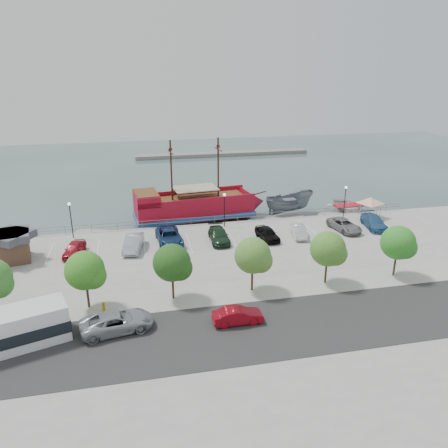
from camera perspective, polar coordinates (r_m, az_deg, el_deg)
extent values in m
plane|color=#334845|center=(48.83, 1.64, -4.02)|extent=(160.00, 160.00, 0.00)
cube|color=gray|center=(31.50, 11.10, -18.76)|extent=(100.00, 58.00, 1.20)
cube|color=#2C2C2C|center=(34.88, 7.97, -13.04)|extent=(100.00, 8.00, 0.04)
cube|color=#9C9C8C|center=(39.74, 5.06, -8.45)|extent=(100.00, 4.00, 0.05)
cylinder|color=slate|center=(55.19, -0.23, 1.08)|extent=(50.00, 0.06, 0.06)
cylinder|color=slate|center=(55.32, -0.23, 0.69)|extent=(50.00, 0.06, 0.06)
cube|color=gray|center=(102.29, -0.13, 9.13)|extent=(40.00, 3.00, 0.80)
cube|color=#A20C22|center=(58.72, -3.90, 2.12)|extent=(15.99, 6.58, 2.52)
cube|color=#2655A3|center=(58.98, -3.88, 1.35)|extent=(16.31, 6.90, 0.58)
cone|color=#A20C22|center=(61.30, 3.85, 2.90)|extent=(3.61, 4.98, 4.66)
cube|color=#A20C22|center=(56.97, -10.11, 3.32)|extent=(3.44, 5.15, 1.36)
cube|color=brown|center=(56.77, -10.15, 4.03)|extent=(3.21, 4.75, 0.12)
cube|color=brown|center=(58.44, -3.47, 3.39)|extent=(13.03, 5.67, 0.15)
cube|color=#A20C22|center=(60.41, -4.50, 4.21)|extent=(15.46, 1.95, 0.68)
cube|color=#A20C22|center=(56.08, -3.33, 2.97)|extent=(15.46, 1.95, 0.68)
cylinder|color=#382111|center=(58.23, -0.76, 7.36)|extent=(0.26, 0.26, 7.96)
cylinder|color=#382111|center=(56.68, -6.90, 6.86)|extent=(0.26, 0.26, 7.96)
cylinder|color=#382111|center=(57.74, -0.77, 9.71)|extent=(0.46, 2.91, 0.14)
cylinder|color=#382111|center=(56.18, -7.00, 9.27)|extent=(0.46, 2.91, 0.14)
cube|color=tan|center=(57.98, -3.78, 4.69)|extent=(6.01, 4.30, 0.12)
cylinder|color=#382111|center=(61.21, 4.47, 4.00)|extent=(2.42, 0.43, 0.57)
imported|color=slate|center=(61.87, 8.52, 2.51)|extent=(7.97, 4.35, 2.92)
imported|color=silver|center=(64.68, 15.89, 1.99)|extent=(4.68, 6.49, 1.33)
cube|color=gray|center=(56.26, -15.76, -1.24)|extent=(6.72, 4.29, 0.37)
cube|color=gray|center=(59.05, 7.04, 0.45)|extent=(7.99, 3.08, 0.45)
cube|color=gray|center=(62.65, 15.22, 1.01)|extent=(7.12, 3.82, 0.39)
cube|color=brown|center=(49.55, -25.97, -3.02)|extent=(3.89, 3.89, 2.41)
cube|color=#45464F|center=(49.04, -26.23, -1.43)|extent=(4.41, 4.41, 0.77)
cylinder|color=slate|center=(61.31, 17.25, 2.15)|extent=(0.08, 0.08, 1.97)
cylinder|color=slate|center=(61.64, 19.39, 2.00)|extent=(0.08, 0.08, 1.97)
cylinder|color=slate|center=(59.12, 17.47, 1.47)|extent=(0.08, 0.08, 1.97)
cylinder|color=slate|center=(59.45, 19.68, 1.32)|extent=(0.08, 0.08, 1.97)
pyramid|color=white|center=(59.87, 18.63, 3.33)|extent=(4.91, 4.91, 0.80)
imported|color=#979BA2|center=(34.59, -13.79, -12.32)|extent=(5.80, 3.41, 1.52)
imported|color=maroon|center=(34.59, 1.82, -11.88)|extent=(3.96, 1.39, 1.30)
cube|color=silver|center=(35.00, -26.20, -12.37)|extent=(8.22, 4.91, 2.78)
cube|color=black|center=(35.08, -26.16, -12.60)|extent=(8.36, 5.05, 0.89)
cylinder|color=#C98F17|center=(37.59, -15.44, -10.44)|extent=(0.26, 0.26, 0.64)
sphere|color=#C98F17|center=(37.42, -15.49, -9.98)|extent=(0.28, 0.28, 0.28)
cylinder|color=black|center=(53.11, -19.31, 0.33)|extent=(0.12, 0.12, 4.00)
sphere|color=#FFF2CC|center=(52.47, -19.57, 2.48)|extent=(0.36, 0.36, 0.36)
cylinder|color=black|center=(53.65, 0.05, 1.70)|extent=(0.12, 0.12, 4.00)
sphere|color=#FFF2CC|center=(53.02, 0.05, 3.85)|extent=(0.36, 0.36, 0.36)
cylinder|color=black|center=(58.93, 15.47, 2.66)|extent=(0.12, 0.12, 4.00)
sphere|color=#FFF2CC|center=(58.36, 15.66, 4.62)|extent=(0.36, 0.36, 0.36)
cylinder|color=#473321|center=(38.03, -17.36, -8.92)|extent=(0.20, 0.20, 2.20)
sphere|color=#33751F|center=(37.01, -17.73, -5.80)|extent=(3.20, 3.20, 3.20)
sphere|color=#33751F|center=(36.84, -16.77, -6.50)|extent=(2.20, 2.20, 2.20)
cylinder|color=#473321|center=(37.87, -6.68, -8.19)|extent=(0.20, 0.20, 2.20)
sphere|color=#204A17|center=(36.83, -6.83, -5.04)|extent=(3.20, 3.20, 3.20)
sphere|color=#204A17|center=(36.78, -5.82, -5.73)|extent=(2.20, 2.20, 2.20)
cylinder|color=#473321|center=(38.98, 3.69, -7.22)|extent=(0.20, 0.20, 2.20)
sphere|color=#48742B|center=(37.97, 3.76, -4.13)|extent=(3.20, 3.20, 3.20)
sphere|color=#48742B|center=(38.03, 4.75, -4.78)|extent=(2.20, 2.20, 2.20)
cylinder|color=#473321|center=(41.26, 13.15, -6.11)|extent=(0.20, 0.20, 2.20)
sphere|color=#427427|center=(40.31, 13.41, -3.18)|extent=(3.20, 3.20, 3.20)
sphere|color=#427427|center=(40.48, 14.31, -3.78)|extent=(2.20, 2.20, 2.20)
cylinder|color=#473321|center=(44.54, 21.39, -5.02)|extent=(0.20, 0.20, 2.20)
sphere|color=#2B7924|center=(43.66, 21.77, -2.28)|extent=(3.20, 3.20, 3.20)
sphere|color=#2B7924|center=(43.91, 22.57, -2.83)|extent=(2.20, 2.20, 2.20)
imported|color=#A51525|center=(48.62, -18.97, -3.10)|extent=(2.45, 4.37, 1.41)
imported|color=#A9B1C0|center=(48.27, -11.76, -2.43)|extent=(2.52, 5.06, 1.59)
imported|color=navy|center=(49.30, -7.16, -1.67)|extent=(2.95, 5.82, 1.58)
imported|color=#1B3722|center=(49.48, -0.68, -1.51)|extent=(2.15, 5.01, 1.44)
imported|color=black|center=(50.32, 5.69, -1.23)|extent=(2.30, 4.43, 1.44)
imported|color=silver|center=(51.64, 9.74, -0.93)|extent=(2.05, 4.19, 1.32)
imported|color=gray|center=(54.70, 15.45, -0.14)|extent=(3.09, 5.27, 1.38)
imported|color=#2E5D8E|center=(56.74, 18.98, 0.27)|extent=(2.86, 5.40, 1.49)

